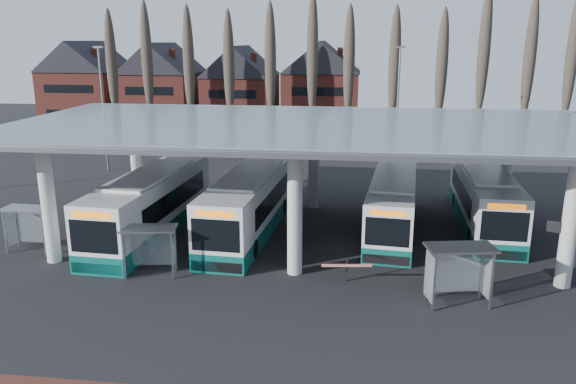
# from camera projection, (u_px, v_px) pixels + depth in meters

# --- Properties ---
(ground) EXTENTS (140.00, 140.00, 0.00)m
(ground) POSITION_uv_depth(u_px,v_px,m) (288.00, 296.00, 24.05)
(ground) COLOR black
(ground) RESTS_ON ground
(station_canopy) EXTENTS (32.00, 16.00, 6.34)m
(station_canopy) POSITION_uv_depth(u_px,v_px,m) (306.00, 135.00, 30.24)
(station_canopy) COLOR beige
(station_canopy) RESTS_ON ground
(poplar_row) EXTENTS (45.10, 1.10, 14.50)m
(poplar_row) POSITION_uv_depth(u_px,v_px,m) (331.00, 60.00, 53.38)
(poplar_row) COLOR #473D33
(poplar_row) RESTS_ON ground
(townhouse_row) EXTENTS (36.80, 10.30, 12.25)m
(townhouse_row) POSITION_uv_depth(u_px,v_px,m) (202.00, 81.00, 66.54)
(townhouse_row) COLOR maroon
(townhouse_row) RESTS_ON ground
(lamp_post_a) EXTENTS (0.80, 0.16, 10.17)m
(lamp_post_a) POSITION_uv_depth(u_px,v_px,m) (103.00, 107.00, 45.88)
(lamp_post_a) COLOR slate
(lamp_post_a) RESTS_ON ground
(lamp_post_b) EXTENTS (0.80, 0.16, 10.17)m
(lamp_post_b) POSITION_uv_depth(u_px,v_px,m) (398.00, 106.00, 46.86)
(lamp_post_b) COLOR slate
(lamp_post_b) RESTS_ON ground
(bus_0) EXTENTS (3.45, 12.70, 3.49)m
(bus_0) POSITION_uv_depth(u_px,v_px,m) (152.00, 205.00, 31.64)
(bus_0) COLOR white
(bus_0) RESTS_ON ground
(bus_1) EXTENTS (3.45, 12.59, 3.46)m
(bus_1) POSITION_uv_depth(u_px,v_px,m) (250.00, 204.00, 31.82)
(bus_1) COLOR white
(bus_1) RESTS_ON ground
(bus_2) EXTENTS (3.56, 11.53, 3.15)m
(bus_2) POSITION_uv_depth(u_px,v_px,m) (393.00, 204.00, 32.21)
(bus_2) COLOR white
(bus_2) RESTS_ON ground
(bus_3) EXTENTS (3.10, 12.07, 3.33)m
(bus_3) POSITION_uv_depth(u_px,v_px,m) (484.00, 199.00, 33.11)
(bus_3) COLOR white
(bus_3) RESTS_ON ground
(shelter_0) EXTENTS (2.55, 1.34, 2.32)m
(shelter_0) POSITION_uv_depth(u_px,v_px,m) (30.00, 219.00, 28.93)
(shelter_0) COLOR gray
(shelter_0) RESTS_ON ground
(shelter_1) EXTENTS (2.68, 1.64, 2.33)m
(shelter_1) POSITION_uv_depth(u_px,v_px,m) (150.00, 240.00, 25.91)
(shelter_1) COLOR gray
(shelter_1) RESTS_ON ground
(shelter_2) EXTENTS (2.95, 1.86, 2.55)m
(shelter_2) POSITION_uv_depth(u_px,v_px,m) (458.00, 261.00, 22.94)
(shelter_2) COLOR gray
(shelter_2) RESTS_ON ground
(info_sign_0) EXTENTS (1.89, 0.87, 2.98)m
(info_sign_0) POSITION_uv_depth(u_px,v_px,m) (571.00, 234.00, 24.21)
(info_sign_0) COLOR black
(info_sign_0) RESTS_ON ground
(barrier) EXTENTS (2.23, 0.74, 1.12)m
(barrier) POSITION_uv_depth(u_px,v_px,m) (347.00, 266.00, 24.96)
(barrier) COLOR black
(barrier) RESTS_ON ground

